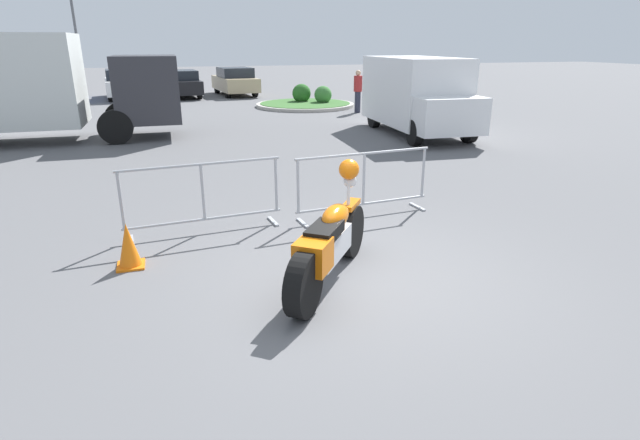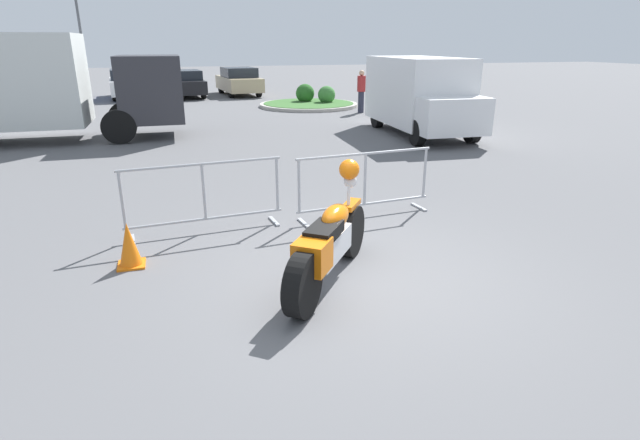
# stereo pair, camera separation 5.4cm
# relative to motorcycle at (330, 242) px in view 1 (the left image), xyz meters

# --- Properties ---
(ground_plane) EXTENTS (120.00, 120.00, 0.00)m
(ground_plane) POSITION_rel_motorcycle_xyz_m (0.45, -0.05, -0.51)
(ground_plane) COLOR #5B5B5E
(motorcycle) EXTENTS (1.59, 2.02, 1.35)m
(motorcycle) POSITION_rel_motorcycle_xyz_m (0.00, 0.00, 0.00)
(motorcycle) COLOR black
(motorcycle) RESTS_ON ground
(crowd_barrier_near) EXTENTS (2.38, 0.66, 1.07)m
(crowd_barrier_near) POSITION_rel_motorcycle_xyz_m (-1.29, 2.16, 0.04)
(crowd_barrier_near) COLOR #9EA0A5
(crowd_barrier_near) RESTS_ON ground
(crowd_barrier_far) EXTENTS (2.38, 0.66, 1.07)m
(crowd_barrier_far) POSITION_rel_motorcycle_xyz_m (1.29, 2.16, 0.04)
(crowd_barrier_far) COLOR #9EA0A5
(crowd_barrier_far) RESTS_ON ground
(box_truck) EXTENTS (7.72, 2.34, 2.98)m
(box_truck) POSITION_rel_motorcycle_xyz_m (-5.56, 11.03, 1.12)
(box_truck) COLOR silver
(box_truck) RESTS_ON ground
(delivery_van) EXTENTS (2.20, 5.09, 2.31)m
(delivery_van) POSITION_rel_motorcycle_xyz_m (5.83, 9.17, 0.73)
(delivery_van) COLOR white
(delivery_van) RESTS_ON ground
(parked_car_blue) EXTENTS (2.00, 4.17, 1.37)m
(parked_car_blue) POSITION_rel_motorcycle_xyz_m (-6.46, 22.87, 0.18)
(parked_car_blue) COLOR #284799
(parked_car_blue) RESTS_ON ground
(parked_car_white) EXTENTS (2.12, 4.44, 1.46)m
(parked_car_white) POSITION_rel_motorcycle_xyz_m (-3.60, 23.19, 0.22)
(parked_car_white) COLOR white
(parked_car_white) RESTS_ON ground
(parked_car_black) EXTENTS (2.01, 4.20, 1.38)m
(parked_car_black) POSITION_rel_motorcycle_xyz_m (-0.74, 22.97, 0.18)
(parked_car_black) COLOR black
(parked_car_black) RESTS_ON ground
(parked_car_tan) EXTENTS (2.14, 4.47, 1.47)m
(parked_car_tan) POSITION_rel_motorcycle_xyz_m (2.13, 23.25, 0.23)
(parked_car_tan) COLOR tan
(parked_car_tan) RESTS_ON ground
(pedestrian) EXTENTS (0.36, 0.36, 1.69)m
(pedestrian) POSITION_rel_motorcycle_xyz_m (5.91, 14.40, 0.41)
(pedestrian) COLOR #262838
(pedestrian) RESTS_ON ground
(planter_island) EXTENTS (4.42, 4.42, 0.94)m
(planter_island) POSITION_rel_motorcycle_xyz_m (4.52, 17.20, -0.32)
(planter_island) COLOR #ADA89E
(planter_island) RESTS_ON ground
(traffic_cone) EXTENTS (0.34, 0.34, 0.59)m
(traffic_cone) POSITION_rel_motorcycle_xyz_m (-2.33, 1.15, -0.23)
(traffic_cone) COLOR orange
(traffic_cone) RESTS_ON ground
(street_lamp) EXTENTS (0.36, 0.70, 5.68)m
(street_lamp) POSITION_rel_motorcycle_xyz_m (-5.19, 20.91, 3.20)
(street_lamp) COLOR #595B60
(street_lamp) RESTS_ON ground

